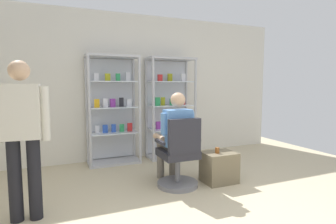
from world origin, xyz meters
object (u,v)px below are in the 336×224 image
object	(u,v)px
office_chair	(179,159)
seated_shopkeeper	(175,134)
standing_customer	(22,131)
display_cabinet_right	(169,107)
display_cabinet_left	(113,109)
storage_crate	(219,167)
tea_glass	(217,150)

from	to	relation	value
office_chair	seated_shopkeeper	size ratio (longest dim) A/B	0.74
seated_shopkeeper	standing_customer	world-z (taller)	standing_customer
display_cabinet_right	display_cabinet_left	bearing A→B (deg)	-179.98
display_cabinet_left	office_chair	world-z (taller)	display_cabinet_left
storage_crate	standing_customer	distance (m)	2.55
standing_customer	tea_glass	bearing A→B (deg)	3.12
standing_customer	display_cabinet_right	bearing A→B (deg)	36.65
standing_customer	display_cabinet_left	bearing A→B (deg)	54.47
office_chair	standing_customer	bearing A→B (deg)	-174.08
seated_shopkeeper	standing_customer	xyz separation A→B (m)	(-1.83, -0.35, 0.22)
display_cabinet_left	display_cabinet_right	size ratio (longest dim) A/B	1.00
display_cabinet_right	office_chair	xyz separation A→B (m)	(-0.51, -1.55, -0.57)
display_cabinet_left	standing_customer	size ratio (longest dim) A/B	1.17
display_cabinet_right	seated_shopkeeper	bearing A→B (deg)	-110.26
display_cabinet_left	display_cabinet_right	bearing A→B (deg)	0.02
storage_crate	standing_customer	size ratio (longest dim) A/B	0.28
display_cabinet_right	standing_customer	distance (m)	2.92
display_cabinet_right	standing_customer	xyz separation A→B (m)	(-2.34, -1.74, -0.03)
display_cabinet_right	tea_glass	size ratio (longest dim) A/B	23.58
storage_crate	seated_shopkeeper	bearing A→B (deg)	161.93
display_cabinet_left	seated_shopkeeper	size ratio (longest dim) A/B	1.47
office_chair	tea_glass	bearing A→B (deg)	-6.03
display_cabinet_right	storage_crate	bearing A→B (deg)	-86.46
display_cabinet_right	seated_shopkeeper	distance (m)	1.50
display_cabinet_right	office_chair	size ratio (longest dim) A/B	1.98
display_cabinet_right	office_chair	bearing A→B (deg)	-108.30
display_cabinet_left	tea_glass	size ratio (longest dim) A/B	23.58
tea_glass	storage_crate	bearing A→B (deg)	24.26
office_chair	seated_shopkeeper	distance (m)	0.36
display_cabinet_right	seated_shopkeeper	size ratio (longest dim) A/B	1.47
display_cabinet_left	storage_crate	bearing A→B (deg)	-53.02
office_chair	storage_crate	distance (m)	0.64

